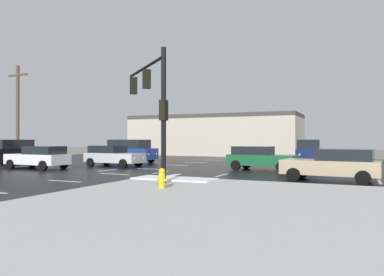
{
  "coord_description": "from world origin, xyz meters",
  "views": [
    {
      "loc": [
        12.97,
        -19.57,
        2.05
      ],
      "look_at": [
        1.43,
        5.95,
        2.17
      ],
      "focal_mm": 33.96,
      "sensor_mm": 36.0,
      "label": 1
    }
  ],
  "objects_px": {
    "sedan_green": "(260,158)",
    "sedan_tan": "(334,164)",
    "sedan_silver": "(113,156)",
    "traffic_signal_mast": "(153,96)",
    "suv_black": "(11,151)",
    "fire_hydrant": "(162,178)",
    "utility_pole_far": "(18,112)",
    "sedan_white": "(39,157)",
    "suv_blue": "(129,151)",
    "suv_navy": "(309,151)"
  },
  "relations": [
    {
      "from": "traffic_signal_mast",
      "to": "sedan_silver",
      "type": "distance_m",
      "value": 11.21
    },
    {
      "from": "fire_hydrant",
      "to": "sedan_white",
      "type": "relative_size",
      "value": 0.17
    },
    {
      "from": "sedan_green",
      "to": "utility_pole_far",
      "type": "xyz_separation_m",
      "value": [
        -20.45,
        -1.81,
        3.54
      ]
    },
    {
      "from": "sedan_silver",
      "to": "sedan_tan",
      "type": "height_order",
      "value": "same"
    },
    {
      "from": "sedan_green",
      "to": "utility_pole_far",
      "type": "distance_m",
      "value": 20.83
    },
    {
      "from": "suv_navy",
      "to": "suv_blue",
      "type": "height_order",
      "value": "same"
    },
    {
      "from": "fire_hydrant",
      "to": "utility_pole_far",
      "type": "distance_m",
      "value": 21.89
    },
    {
      "from": "sedan_white",
      "to": "utility_pole_far",
      "type": "distance_m",
      "value": 8.11
    },
    {
      "from": "sedan_white",
      "to": "sedan_tan",
      "type": "height_order",
      "value": "same"
    },
    {
      "from": "traffic_signal_mast",
      "to": "suv_navy",
      "type": "bearing_deg",
      "value": -64.63
    },
    {
      "from": "fire_hydrant",
      "to": "utility_pole_far",
      "type": "bearing_deg",
      "value": 153.76
    },
    {
      "from": "sedan_tan",
      "to": "suv_black",
      "type": "bearing_deg",
      "value": -0.76
    },
    {
      "from": "traffic_signal_mast",
      "to": "fire_hydrant",
      "type": "relative_size",
      "value": 7.52
    },
    {
      "from": "fire_hydrant",
      "to": "suv_navy",
      "type": "height_order",
      "value": "suv_navy"
    },
    {
      "from": "traffic_signal_mast",
      "to": "sedan_green",
      "type": "relative_size",
      "value": 1.28
    },
    {
      "from": "traffic_signal_mast",
      "to": "sedan_silver",
      "type": "relative_size",
      "value": 1.29
    },
    {
      "from": "suv_black",
      "to": "fire_hydrant",
      "type": "bearing_deg",
      "value": 61.21
    },
    {
      "from": "sedan_green",
      "to": "utility_pole_far",
      "type": "relative_size",
      "value": 0.56
    },
    {
      "from": "fire_hydrant",
      "to": "suv_navy",
      "type": "xyz_separation_m",
      "value": [
        3.18,
        20.56,
        0.55
      ]
    },
    {
      "from": "sedan_silver",
      "to": "suv_navy",
      "type": "relative_size",
      "value": 0.93
    },
    {
      "from": "sedan_tan",
      "to": "suv_blue",
      "type": "distance_m",
      "value": 18.73
    },
    {
      "from": "fire_hydrant",
      "to": "sedan_white",
      "type": "distance_m",
      "value": 14.26
    },
    {
      "from": "sedan_silver",
      "to": "suv_blue",
      "type": "height_order",
      "value": "suv_blue"
    },
    {
      "from": "fire_hydrant",
      "to": "suv_navy",
      "type": "distance_m",
      "value": 20.81
    },
    {
      "from": "sedan_silver",
      "to": "sedan_white",
      "type": "xyz_separation_m",
      "value": [
        -3.26,
        -3.92,
        0.0
      ]
    },
    {
      "from": "suv_blue",
      "to": "suv_black",
      "type": "relative_size",
      "value": 0.99
    },
    {
      "from": "sedan_tan",
      "to": "suv_black",
      "type": "height_order",
      "value": "suv_black"
    },
    {
      "from": "suv_black",
      "to": "suv_blue",
      "type": "bearing_deg",
      "value": 116.91
    },
    {
      "from": "traffic_signal_mast",
      "to": "sedan_white",
      "type": "relative_size",
      "value": 1.31
    },
    {
      "from": "sedan_silver",
      "to": "sedan_tan",
      "type": "distance_m",
      "value": 16.06
    },
    {
      "from": "suv_black",
      "to": "sedan_tan",
      "type": "bearing_deg",
      "value": 79.95
    },
    {
      "from": "sedan_green",
      "to": "sedan_tan",
      "type": "distance_m",
      "value": 6.97
    },
    {
      "from": "suv_black",
      "to": "utility_pole_far",
      "type": "distance_m",
      "value": 3.34
    },
    {
      "from": "sedan_silver",
      "to": "suv_black",
      "type": "relative_size",
      "value": 0.93
    },
    {
      "from": "sedan_white",
      "to": "utility_pole_far",
      "type": "bearing_deg",
      "value": -28.66
    },
    {
      "from": "suv_blue",
      "to": "fire_hydrant",
      "type": "bearing_deg",
      "value": -50.5
    },
    {
      "from": "sedan_silver",
      "to": "suv_black",
      "type": "height_order",
      "value": "suv_black"
    },
    {
      "from": "sedan_white",
      "to": "sedan_tan",
      "type": "distance_m",
      "value": 18.92
    },
    {
      "from": "traffic_signal_mast",
      "to": "sedan_silver",
      "type": "xyz_separation_m",
      "value": [
        -7.8,
        7.36,
        -3.29
      ]
    },
    {
      "from": "fire_hydrant",
      "to": "sedan_green",
      "type": "xyz_separation_m",
      "value": [
        1.13,
        11.33,
        0.32
      ]
    },
    {
      "from": "sedan_white",
      "to": "utility_pole_far",
      "type": "height_order",
      "value": "utility_pole_far"
    },
    {
      "from": "sedan_green",
      "to": "fire_hydrant",
      "type": "bearing_deg",
      "value": -89.17
    },
    {
      "from": "suv_navy",
      "to": "suv_blue",
      "type": "xyz_separation_m",
      "value": [
        -14.27,
        -6.5,
        0.0
      ]
    },
    {
      "from": "traffic_signal_mast",
      "to": "utility_pole_far",
      "type": "height_order",
      "value": "utility_pole_far"
    },
    {
      "from": "sedan_green",
      "to": "sedan_white",
      "type": "bearing_deg",
      "value": -152.56
    },
    {
      "from": "sedan_white",
      "to": "suv_blue",
      "type": "bearing_deg",
      "value": -102.26
    },
    {
      "from": "traffic_signal_mast",
      "to": "fire_hydrant",
      "type": "height_order",
      "value": "traffic_signal_mast"
    },
    {
      "from": "sedan_white",
      "to": "suv_blue",
      "type": "relative_size",
      "value": 0.94
    },
    {
      "from": "sedan_tan",
      "to": "suv_black",
      "type": "relative_size",
      "value": 0.94
    },
    {
      "from": "sedan_silver",
      "to": "suv_blue",
      "type": "distance_m",
      "value": 4.43
    }
  ]
}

